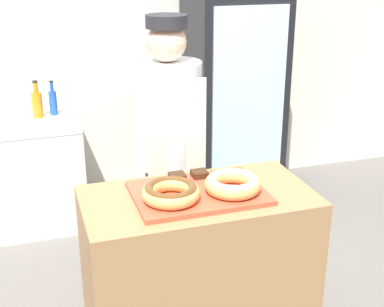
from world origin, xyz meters
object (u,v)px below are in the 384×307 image
(serving_tray, at_px, (198,193))
(donut_light_glaze, at_px, (233,183))
(brownie_back_left, at_px, (177,177))
(chest_freezer, at_px, (11,176))
(brownie_back_right, at_px, (199,174))
(donut_chocolate_glaze, at_px, (171,192))
(bottle_blue, at_px, (53,102))
(beverage_fridge, at_px, (233,96))
(baker_person, at_px, (169,153))
(bottle_orange, at_px, (37,103))

(serving_tray, distance_m, donut_light_glaze, 0.17)
(donut_light_glaze, height_order, brownie_back_left, donut_light_glaze)
(donut_light_glaze, height_order, chest_freezer, donut_light_glaze)
(serving_tray, height_order, brownie_back_right, brownie_back_right)
(brownie_back_right, bearing_deg, chest_freezer, 121.62)
(serving_tray, xyz_separation_m, donut_chocolate_glaze, (-0.15, -0.06, 0.05))
(bottle_blue, bearing_deg, brownie_back_right, -70.76)
(donut_light_glaze, bearing_deg, brownie_back_left, 134.51)
(brownie_back_left, height_order, beverage_fridge, beverage_fridge)
(brownie_back_left, bearing_deg, baker_person, 79.44)
(serving_tray, xyz_separation_m, beverage_fridge, (0.88, 1.73, -0.02))
(brownie_back_left, xyz_separation_m, chest_freezer, (-0.86, 1.58, -0.53))
(baker_person, bearing_deg, chest_freezer, 131.14)
(serving_tray, distance_m, brownie_back_right, 0.17)
(chest_freezer, distance_m, bottle_blue, 0.65)
(beverage_fridge, xyz_separation_m, bottle_blue, (-1.43, 0.16, 0.03))
(brownie_back_left, height_order, brownie_back_right, same)
(brownie_back_left, relative_size, bottle_blue, 0.30)
(donut_chocolate_glaze, distance_m, baker_person, 0.74)
(chest_freezer, bearing_deg, brownie_back_left, -61.60)
(baker_person, bearing_deg, beverage_fridge, 51.85)
(serving_tray, distance_m, bottle_orange, 1.98)
(brownie_back_left, distance_m, chest_freezer, 1.88)
(donut_light_glaze, bearing_deg, bottle_orange, 113.11)
(donut_chocolate_glaze, height_order, beverage_fridge, beverage_fridge)
(donut_chocolate_glaze, height_order, baker_person, baker_person)
(donut_light_glaze, distance_m, baker_person, 0.73)
(donut_light_glaze, bearing_deg, bottle_blue, 109.74)
(donut_chocolate_glaze, xyz_separation_m, chest_freezer, (-0.76, 1.80, -0.56))
(baker_person, bearing_deg, brownie_back_right, -87.04)
(chest_freezer, relative_size, bottle_blue, 3.95)
(donut_chocolate_glaze, bearing_deg, brownie_back_left, 66.40)
(donut_chocolate_glaze, distance_m, chest_freezer, 2.03)
(donut_light_glaze, height_order, brownie_back_right, donut_light_glaze)
(donut_chocolate_glaze, distance_m, bottle_blue, 1.99)
(baker_person, height_order, chest_freezer, baker_person)
(beverage_fridge, distance_m, chest_freezer, 1.86)
(brownie_back_left, xyz_separation_m, baker_person, (0.09, 0.50, -0.06))
(brownie_back_left, bearing_deg, donut_chocolate_glaze, -113.60)
(bottle_blue, bearing_deg, bottle_orange, -165.45)
(serving_tray, xyz_separation_m, brownie_back_right, (0.06, 0.16, 0.03))
(baker_person, xyz_separation_m, bottle_orange, (-0.70, 1.21, 0.04))
(donut_chocolate_glaze, xyz_separation_m, beverage_fridge, (1.03, 1.79, -0.08))
(beverage_fridge, bearing_deg, bottle_blue, 173.55)
(chest_freezer, height_order, bottle_orange, bottle_orange)
(chest_freezer, bearing_deg, bottle_orange, 26.51)
(chest_freezer, bearing_deg, beverage_fridge, -0.21)
(serving_tray, distance_m, donut_chocolate_glaze, 0.17)
(brownie_back_right, height_order, baker_person, baker_person)
(chest_freezer, distance_m, bottle_orange, 0.59)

